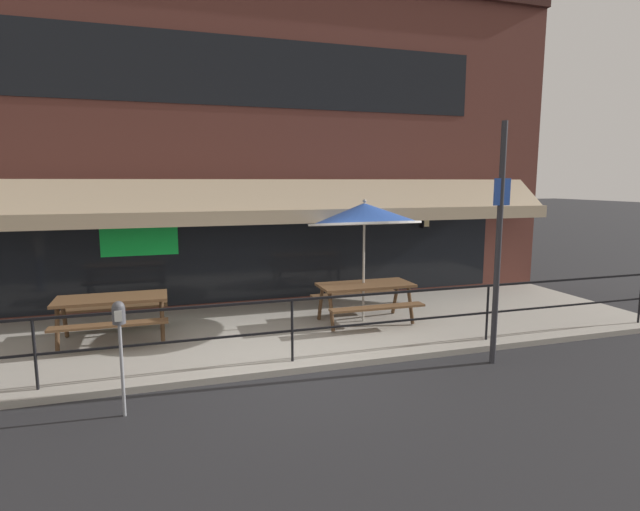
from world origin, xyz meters
The scene contains 9 objects.
ground_plane centered at (0.00, 0.00, 0.00)m, with size 120.00×120.00×0.00m, color #232326.
patio_deck centered at (0.00, 2.00, 0.05)m, with size 15.00×4.00×0.10m, color #9E998E.
restaurant_building centered at (0.00, 4.22, 3.59)m, with size 15.00×1.60×7.22m.
patio_railing centered at (0.00, 0.30, 0.80)m, with size 13.84×0.04×0.97m.
picnic_table_left centered at (-2.67, 2.17, 0.71)m, with size 1.80×1.42×0.76m.
picnic_table_centre centered at (1.86, 1.91, 0.71)m, with size 1.80×1.42×0.76m.
patio_umbrella_centre centered at (1.86, 2.01, 2.18)m, with size 2.14×2.14×2.40m.
parking_meter_near centered at (-2.33, -0.62, 1.15)m, with size 0.15×0.16×1.42m.
street_sign_pole centered at (3.03, -0.45, 1.90)m, with size 0.28×0.09×3.68m.
Camera 1 is at (-1.79, -6.75, 2.81)m, focal length 28.00 mm.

